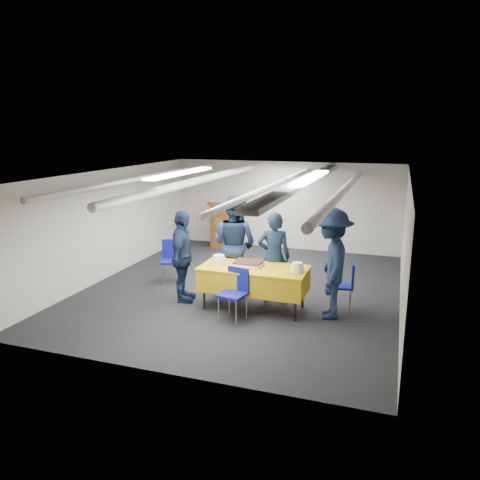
{
  "coord_description": "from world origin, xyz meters",
  "views": [
    {
      "loc": [
        2.83,
        -8.45,
        3.14
      ],
      "look_at": [
        0.01,
        -0.2,
        1.05
      ],
      "focal_mm": 35.0,
      "sensor_mm": 36.0,
      "label": 1
    }
  ],
  "objects_px": {
    "chair_left": "(172,256)",
    "serving_table": "(254,279)",
    "podium": "(222,225)",
    "sailor_c": "(182,257)",
    "chair_right": "(346,281)",
    "chair_near": "(235,288)",
    "sheet_cake": "(248,263)",
    "sailor_a": "(274,257)",
    "sailor_d": "(330,263)",
    "sailor_b": "(235,244)"
  },
  "relations": [
    {
      "from": "serving_table",
      "to": "sailor_a",
      "type": "height_order",
      "value": "sailor_a"
    },
    {
      "from": "serving_table",
      "to": "sailor_b",
      "type": "bearing_deg",
      "value": 130.71
    },
    {
      "from": "podium",
      "to": "chair_near",
      "type": "relative_size",
      "value": 1.44
    },
    {
      "from": "sailor_a",
      "to": "serving_table",
      "type": "bearing_deg",
      "value": 54.9
    },
    {
      "from": "chair_near",
      "to": "sailor_a",
      "type": "distance_m",
      "value": 1.15
    },
    {
      "from": "chair_right",
      "to": "serving_table",
      "type": "bearing_deg",
      "value": -163.57
    },
    {
      "from": "podium",
      "to": "chair_right",
      "type": "distance_m",
      "value": 5.1
    },
    {
      "from": "chair_left",
      "to": "sailor_b",
      "type": "bearing_deg",
      "value": -9.11
    },
    {
      "from": "serving_table",
      "to": "sailor_b",
      "type": "xyz_separation_m",
      "value": [
        -0.61,
        0.71,
        0.4
      ]
    },
    {
      "from": "chair_left",
      "to": "sailor_c",
      "type": "height_order",
      "value": "sailor_c"
    },
    {
      "from": "sailor_d",
      "to": "chair_left",
      "type": "bearing_deg",
      "value": -113.79
    },
    {
      "from": "serving_table",
      "to": "sailor_b",
      "type": "distance_m",
      "value": 1.02
    },
    {
      "from": "podium",
      "to": "sailor_d",
      "type": "bearing_deg",
      "value": -48.73
    },
    {
      "from": "chair_right",
      "to": "sailor_d",
      "type": "height_order",
      "value": "sailor_d"
    },
    {
      "from": "serving_table",
      "to": "chair_right",
      "type": "height_order",
      "value": "chair_right"
    },
    {
      "from": "chair_near",
      "to": "chair_left",
      "type": "distance_m",
      "value": 2.43
    },
    {
      "from": "sheet_cake",
      "to": "chair_left",
      "type": "xyz_separation_m",
      "value": [
        -1.98,
        0.9,
        -0.28
      ]
    },
    {
      "from": "sheet_cake",
      "to": "sailor_a",
      "type": "relative_size",
      "value": 0.31
    },
    {
      "from": "sailor_c",
      "to": "chair_right",
      "type": "bearing_deg",
      "value": -92.44
    },
    {
      "from": "chair_near",
      "to": "sailor_b",
      "type": "distance_m",
      "value": 1.38
    },
    {
      "from": "serving_table",
      "to": "chair_left",
      "type": "distance_m",
      "value": 2.3
    },
    {
      "from": "chair_right",
      "to": "chair_left",
      "type": "distance_m",
      "value": 3.68
    },
    {
      "from": "sheet_cake",
      "to": "podium",
      "type": "distance_m",
      "value": 4.43
    },
    {
      "from": "podium",
      "to": "chair_near",
      "type": "height_order",
      "value": "podium"
    },
    {
      "from": "chair_left",
      "to": "serving_table",
      "type": "bearing_deg",
      "value": -24.37
    },
    {
      "from": "serving_table",
      "to": "podium",
      "type": "height_order",
      "value": "podium"
    },
    {
      "from": "chair_left",
      "to": "sailor_b",
      "type": "xyz_separation_m",
      "value": [
        1.48,
        -0.24,
        0.43
      ]
    },
    {
      "from": "sailor_b",
      "to": "sailor_c",
      "type": "bearing_deg",
      "value": 60.59
    },
    {
      "from": "chair_near",
      "to": "sailor_a",
      "type": "xyz_separation_m",
      "value": [
        0.38,
        1.04,
        0.3
      ]
    },
    {
      "from": "podium",
      "to": "sailor_b",
      "type": "relative_size",
      "value": 0.65
    },
    {
      "from": "sailor_a",
      "to": "sailor_c",
      "type": "relative_size",
      "value": 0.98
    },
    {
      "from": "chair_left",
      "to": "sailor_b",
      "type": "distance_m",
      "value": 1.56
    },
    {
      "from": "sheet_cake",
      "to": "sailor_a",
      "type": "bearing_deg",
      "value": 54.74
    },
    {
      "from": "serving_table",
      "to": "sailor_c",
      "type": "bearing_deg",
      "value": -177.89
    },
    {
      "from": "serving_table",
      "to": "sailor_d",
      "type": "height_order",
      "value": "sailor_d"
    },
    {
      "from": "podium",
      "to": "sailor_c",
      "type": "bearing_deg",
      "value": -79.24
    },
    {
      "from": "chair_near",
      "to": "chair_left",
      "type": "relative_size",
      "value": 1.0
    },
    {
      "from": "sheet_cake",
      "to": "chair_left",
      "type": "distance_m",
      "value": 2.19
    },
    {
      "from": "sailor_a",
      "to": "sailor_b",
      "type": "xyz_separation_m",
      "value": [
        -0.83,
        0.19,
        0.13
      ]
    },
    {
      "from": "serving_table",
      "to": "chair_left",
      "type": "xyz_separation_m",
      "value": [
        -2.1,
        0.95,
        -0.03
      ]
    },
    {
      "from": "serving_table",
      "to": "sailor_d",
      "type": "xyz_separation_m",
      "value": [
        1.32,
        0.07,
        0.38
      ]
    },
    {
      "from": "chair_left",
      "to": "sailor_b",
      "type": "height_order",
      "value": "sailor_b"
    },
    {
      "from": "podium",
      "to": "chair_right",
      "type": "xyz_separation_m",
      "value": [
        3.67,
        -3.53,
        -0.08
      ]
    },
    {
      "from": "chair_right",
      "to": "sailor_c",
      "type": "xyz_separation_m",
      "value": [
        -2.91,
        -0.51,
        0.32
      ]
    },
    {
      "from": "chair_right",
      "to": "sailor_d",
      "type": "bearing_deg",
      "value": -121.4
    },
    {
      "from": "sailor_a",
      "to": "chair_near",
      "type": "bearing_deg",
      "value": 57.33
    },
    {
      "from": "serving_table",
      "to": "chair_left",
      "type": "height_order",
      "value": "chair_left"
    },
    {
      "from": "sailor_a",
      "to": "sailor_d",
      "type": "bearing_deg",
      "value": 145.08
    },
    {
      "from": "sheet_cake",
      "to": "sailor_b",
      "type": "relative_size",
      "value": 0.27
    },
    {
      "from": "serving_table",
      "to": "sailor_d",
      "type": "relative_size",
      "value": 1.0
    }
  ]
}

